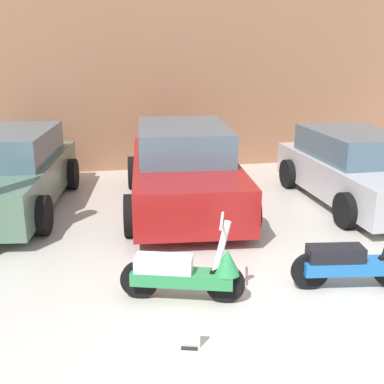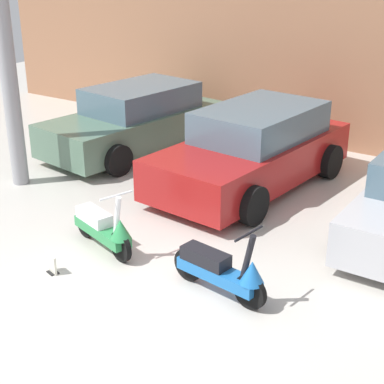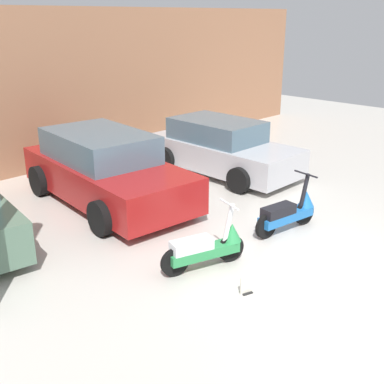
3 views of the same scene
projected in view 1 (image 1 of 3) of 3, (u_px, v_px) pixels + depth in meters
The scene contains 8 objects.
ground_plane at pixel (327, 344), 4.69m from camera, with size 28.00×28.00×0.00m, color beige.
wall_back at pixel (185, 85), 11.14m from camera, with size 19.60×0.12×3.88m, color #9E6B4C.
scooter_front_left at pixel (188, 272), 5.41m from camera, with size 1.38×0.68×0.99m.
scooter_front_right at pixel (358, 260), 5.70m from camera, with size 1.44×0.54×1.01m.
car_rear_left at pixel (7, 172), 8.48m from camera, with size 2.38×4.26×1.38m.
car_rear_center at pixel (184, 168), 8.63m from camera, with size 2.38×4.42×1.45m.
car_rear_right at pixel (356, 169), 8.88m from camera, with size 1.86×3.83×1.30m.
placard_near_left_scooter at pixel (190, 336), 4.61m from camera, with size 0.20×0.16×0.26m.
Camera 1 is at (-2.10, -3.72, 2.77)m, focal length 45.00 mm.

